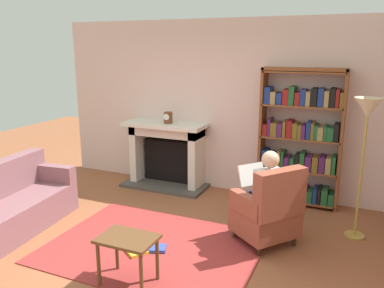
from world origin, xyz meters
The scene contains 12 objects.
ground centered at (0.00, 0.00, 0.00)m, with size 14.00×14.00×0.00m, color #955435.
back_wall centered at (0.00, 2.55, 1.35)m, with size 5.60×0.10×2.70m, color beige.
area_rug centered at (0.00, 0.30, 0.01)m, with size 2.40×1.80×0.01m, color maroon.
fireplace centered at (-0.82, 2.30, 0.57)m, with size 1.39×0.64×1.08m.
mantel_clock centered at (-0.75, 2.20, 1.17)m, with size 0.14×0.14×0.18m.
bookshelf centered at (1.31, 2.33, 0.98)m, with size 1.16×0.32×1.99m.
armchair_reading centered at (1.20, 0.91, 0.42)m, with size 0.88×0.89×0.97m.
seated_reader centered at (1.11, 0.99, 0.62)m, with size 0.59×0.57×1.14m.
sofa_floral centered at (-1.88, 0.00, 0.32)m, with size 0.89×1.76×0.85m.
side_table centered at (0.12, -0.41, 0.41)m, with size 0.56×0.39×0.49m.
scattered_books centered at (-0.09, 0.22, 0.03)m, with size 0.55×0.52×0.04m.
floor_lamp centered at (2.14, 1.53, 1.45)m, with size 0.32×0.32×1.72m.
Camera 1 is at (2.05, -3.28, 2.26)m, focal length 36.42 mm.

